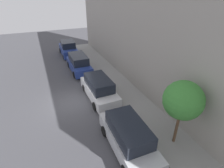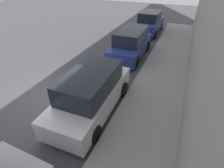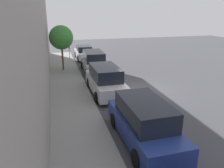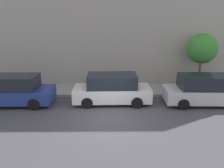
# 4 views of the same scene
# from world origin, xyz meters

# --- Properties ---
(ground_plane) EXTENTS (60.00, 60.00, 0.00)m
(ground_plane) POSITION_xyz_m (0.00, 0.00, 0.00)
(ground_plane) COLOR #424247
(sidewalk) EXTENTS (2.65, 32.00, 0.15)m
(sidewalk) POSITION_xyz_m (4.82, 0.00, 0.07)
(sidewalk) COLOR gray
(sidewalk) RESTS_ON ground_plane
(building_facade) EXTENTS (2.00, 32.00, 11.35)m
(building_facade) POSITION_xyz_m (7.15, 0.00, 5.67)
(building_facade) COLOR gray
(building_facade) RESTS_ON ground_plane
(parked_minivan_second) EXTENTS (2.02, 4.95, 1.90)m
(parked_minivan_second) POSITION_xyz_m (2.14, -5.94, 0.92)
(parked_minivan_second) COLOR #B7BABF
(parked_minivan_second) RESTS_ON ground_plane
(parked_minivan_third) EXTENTS (2.02, 4.93, 1.90)m
(parked_minivan_third) POSITION_xyz_m (2.41, -0.13, 0.92)
(parked_minivan_third) COLOR silver
(parked_minivan_third) RESTS_ON ground_plane
(parked_minivan_fourth) EXTENTS (2.02, 4.92, 1.90)m
(parked_minivan_fourth) POSITION_xyz_m (2.18, 6.07, 0.92)
(parked_minivan_fourth) COLOR navy
(parked_minivan_fourth) RESTS_ON ground_plane
(parked_suv_fifth) EXTENTS (2.08, 4.84, 1.98)m
(parked_suv_fifth) POSITION_xyz_m (2.13, 12.04, 0.93)
(parked_suv_fifth) COLOR navy
(parked_suv_fifth) RESTS_ON ground_plane
(street_tree) EXTENTS (2.16, 2.16, 4.10)m
(street_tree) POSITION_xyz_m (4.92, -6.70, 3.15)
(street_tree) COLOR brown
(street_tree) RESTS_ON sidewalk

